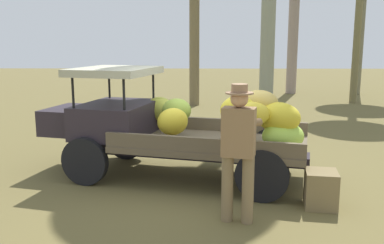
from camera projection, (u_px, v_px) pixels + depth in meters
The scene contains 4 objects.
ground_plane at pixel (201, 182), 6.99m from camera, with size 60.00×60.00×0.00m, color brown.
truck at pixel (164, 125), 7.12m from camera, with size 4.66×2.62×1.83m.
farmer at pixel (238, 145), 5.27m from camera, with size 0.54×0.50×1.76m.
wooden_crate at pixel (321, 189), 5.89m from camera, with size 0.46×0.43×0.51m, color olive.
Camera 1 is at (0.04, 6.69, 2.26)m, focal length 40.01 mm.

